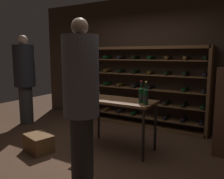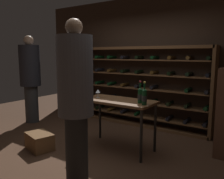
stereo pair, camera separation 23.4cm
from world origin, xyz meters
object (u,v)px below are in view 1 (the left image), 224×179
at_px(tasting_table, 118,105).
at_px(person_guest_plum_blouse, 25,76).
at_px(wine_bottle_amber_reserve, 146,96).
at_px(wine_bottle_green_slim, 141,95).
at_px(wine_crate, 39,143).
at_px(person_guest_khaki, 81,96).
at_px(wine_glass_stemmed_left, 97,92).
at_px(wine_rack, 136,86).

distance_m(tasting_table, person_guest_plum_blouse, 2.62).
relative_size(tasting_table, wine_bottle_amber_reserve, 3.52).
xyz_separation_m(wine_bottle_amber_reserve, wine_bottle_green_slim, (-0.11, 0.08, -0.00)).
xyz_separation_m(wine_crate, wine_bottle_green_slim, (1.51, 0.75, 0.84)).
height_order(tasting_table, wine_crate, tasting_table).
relative_size(person_guest_khaki, wine_glass_stemmed_left, 13.85).
relative_size(wine_rack, person_guest_plum_blouse, 1.58).
relative_size(person_guest_khaki, wine_bottle_green_slim, 5.80).
height_order(tasting_table, wine_bottle_green_slim, wine_bottle_green_slim).
bearing_deg(wine_rack, wine_crate, -108.13).
xyz_separation_m(wine_rack, tasting_table, (0.36, -1.42, -0.13)).
distance_m(wine_rack, person_guest_khaki, 2.69).
bearing_deg(tasting_table, wine_bottle_green_slim, -4.79).
relative_size(person_guest_khaki, person_guest_plum_blouse, 0.99).
relative_size(tasting_table, wine_glass_stemmed_left, 8.53).
bearing_deg(wine_rack, wine_bottle_amber_reserve, -59.66).
xyz_separation_m(wine_rack, wine_bottle_green_slim, (0.79, -1.46, 0.09)).
xyz_separation_m(tasting_table, wine_bottle_amber_reserve, (0.54, -0.12, 0.22)).
xyz_separation_m(wine_rack, person_guest_plum_blouse, (-2.23, -1.22, 0.23)).
xyz_separation_m(person_guest_plum_blouse, wine_bottle_amber_reserve, (3.13, -0.32, -0.14)).
relative_size(wine_crate, wine_bottle_amber_reserve, 1.36).
distance_m(tasting_table, wine_bottle_amber_reserve, 0.60).
bearing_deg(wine_rack, person_guest_plum_blouse, -151.37).
distance_m(wine_rack, wine_crate, 2.44).
relative_size(wine_crate, wine_bottle_green_slim, 1.38).
bearing_deg(wine_glass_stemmed_left, tasting_table, 5.28).
xyz_separation_m(tasting_table, person_guest_plum_blouse, (-2.59, 0.21, 0.36)).
bearing_deg(wine_bottle_amber_reserve, person_guest_khaki, -109.02).
height_order(person_guest_khaki, wine_crate, person_guest_khaki).
bearing_deg(wine_crate, wine_glass_stemmed_left, 47.41).
bearing_deg(tasting_table, wine_rack, 104.13).
height_order(person_guest_khaki, wine_bottle_amber_reserve, person_guest_khaki).
relative_size(wine_rack, wine_crate, 6.69).
distance_m(wine_rack, wine_bottle_amber_reserve, 1.79).
bearing_deg(wine_rack, tasting_table, -75.87).
bearing_deg(wine_glass_stemmed_left, person_guest_khaki, -64.02).
distance_m(wine_rack, person_guest_plum_blouse, 2.55).
bearing_deg(person_guest_plum_blouse, wine_crate, -60.39).
height_order(wine_crate, wine_glass_stemmed_left, wine_glass_stemmed_left).
height_order(wine_bottle_green_slim, wine_glass_stemmed_left, wine_bottle_green_slim).
bearing_deg(person_guest_plum_blouse, wine_bottle_green_slim, -31.73).
bearing_deg(person_guest_khaki, wine_bottle_green_slim, -46.30).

